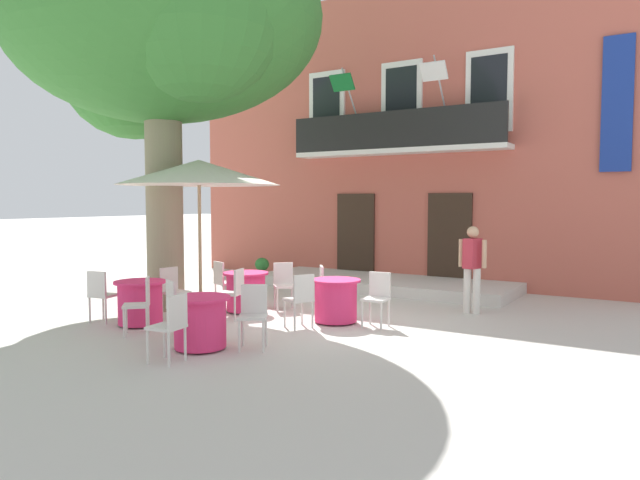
{
  "coord_description": "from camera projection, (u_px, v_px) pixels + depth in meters",
  "views": [
    {
      "loc": [
        5.39,
        -8.76,
        2.13
      ],
      "look_at": [
        -1.12,
        1.57,
        1.3
      ],
      "focal_mm": 32.95,
      "sensor_mm": 36.0,
      "label": 1
    }
  ],
  "objects": [
    {
      "name": "cafe_chair_middle_0",
      "position": [
        253.0,
        312.0,
        8.42
      ],
      "size": [
        0.55,
        0.55,
        0.91
      ],
      "color": "silver",
      "rests_on": "ground"
    },
    {
      "name": "pedestrian_near_entrance",
      "position": [
        472.0,
        264.0,
        10.98
      ],
      "size": [
        0.53,
        0.39,
        1.65
      ],
      "color": "silver",
      "rests_on": "ground"
    },
    {
      "name": "cafe_table_far_side",
      "position": [
        140.0,
        302.0,
        9.99
      ],
      "size": [
        0.86,
        0.86,
        0.76
      ],
      "color": "#E52D66",
      "rests_on": "ground"
    },
    {
      "name": "cafe_chair_near_tree_0",
      "position": [
        284.0,
        282.0,
        11.41
      ],
      "size": [
        0.57,
        0.57,
        0.91
      ],
      "color": "silver",
      "rests_on": "ground"
    },
    {
      "name": "cafe_chair_middle_2",
      "position": [
        171.0,
        323.0,
        7.64
      ],
      "size": [
        0.45,
        0.45,
        0.91
      ],
      "color": "silver",
      "rests_on": "ground"
    },
    {
      "name": "cafe_chair_near_tree_1",
      "position": [
        224.0,
        280.0,
        11.72
      ],
      "size": [
        0.51,
        0.51,
        0.91
      ],
      "color": "silver",
      "rests_on": "ground"
    },
    {
      "name": "cafe_chair_far_side_0",
      "position": [
        173.0,
        289.0,
        10.62
      ],
      "size": [
        0.44,
        0.44,
        0.91
      ],
      "color": "silver",
      "rests_on": "ground"
    },
    {
      "name": "cafe_chair_front_1",
      "position": [
        301.0,
        297.0,
        9.72
      ],
      "size": [
        0.53,
        0.53,
        0.91
      ],
      "color": "silver",
      "rests_on": "ground"
    },
    {
      "name": "entrance_step_platform",
      "position": [
        382.0,
        283.0,
        14.14
      ],
      "size": [
        6.28,
        2.16,
        0.25
      ],
      "primitive_type": "cube",
      "color": "silver",
      "rests_on": "ground"
    },
    {
      "name": "ground_planter_left",
      "position": [
        262.0,
        267.0,
        15.81
      ],
      "size": [
        0.38,
        0.38,
        0.58
      ],
      "color": "#47423D",
      "rests_on": "ground"
    },
    {
      "name": "cafe_chair_front_2",
      "position": [
        377.0,
        295.0,
        9.89
      ],
      "size": [
        0.43,
        0.43,
        0.91
      ],
      "color": "silver",
      "rests_on": "ground"
    },
    {
      "name": "cafe_chair_far_side_1",
      "position": [
        101.0,
        293.0,
        10.16
      ],
      "size": [
        0.48,
        0.48,
        0.91
      ],
      "color": "silver",
      "rests_on": "ground"
    },
    {
      "name": "cafe_chair_front_0",
      "position": [
        327.0,
        286.0,
        10.92
      ],
      "size": [
        0.56,
        0.56,
        0.91
      ],
      "color": "silver",
      "rests_on": "ground"
    },
    {
      "name": "cafe_table_middle",
      "position": [
        200.0,
        322.0,
        8.37
      ],
      "size": [
        0.86,
        0.86,
        0.76
      ],
      "color": "#E52D66",
      "rests_on": "ground"
    },
    {
      "name": "plane_tree",
      "position": [
        160.0,
        31.0,
        11.25
      ],
      "size": [
        6.47,
        5.68,
        7.41
      ],
      "color": "#7F755B",
      "rests_on": "ground"
    },
    {
      "name": "cafe_chair_near_tree_2",
      "position": [
        234.0,
        290.0,
        10.43
      ],
      "size": [
        0.5,
        0.5,
        0.91
      ],
      "color": "silver",
      "rests_on": "ground"
    },
    {
      "name": "cafe_chair_far_side_2",
      "position": [
        141.0,
        302.0,
        9.26
      ],
      "size": [
        0.57,
        0.57,
        0.91
      ],
      "color": "silver",
      "rests_on": "ground"
    },
    {
      "name": "cafe_chair_middle_1",
      "position": [
        178.0,
        305.0,
        8.95
      ],
      "size": [
        0.53,
        0.53,
        0.91
      ],
      "color": "silver",
      "rests_on": "ground"
    },
    {
      "name": "cafe_table_front",
      "position": [
        336.0,
        300.0,
        10.19
      ],
      "size": [
        0.86,
        0.86,
        0.76
      ],
      "color": "#E52D66",
      "rests_on": "ground"
    },
    {
      "name": "ground_plane",
      "position": [
        326.0,
        320.0,
        10.4
      ],
      "size": [
        120.0,
        120.0,
        0.0
      ],
      "primitive_type": "plane",
      "color": "beige"
    },
    {
      "name": "cafe_umbrella",
      "position": [
        199.0,
        173.0,
        10.48
      ],
      "size": [
        2.9,
        2.9,
        2.85
      ],
      "color": "#997A56",
      "rests_on": "ground"
    },
    {
      "name": "building_facade",
      "position": [
        431.0,
        143.0,
        16.49
      ],
      "size": [
        13.0,
        5.09,
        7.5
      ],
      "color": "#BC5B4C",
      "rests_on": "ground"
    },
    {
      "name": "cafe_table_near_tree",
      "position": [
        246.0,
        291.0,
        11.18
      ],
      "size": [
        0.86,
        0.86,
        0.76
      ],
      "color": "#E52D66",
      "rests_on": "ground"
    }
  ]
}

